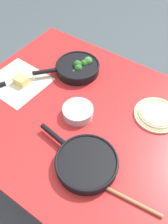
{
  "coord_description": "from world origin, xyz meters",
  "views": [
    {
      "loc": [
        0.44,
        -0.63,
        1.68
      ],
      "look_at": [
        0.0,
        0.0,
        0.74
      ],
      "focal_mm": 40.0,
      "sensor_mm": 36.0,
      "label": 1
    }
  ],
  "objects_px": {
    "prep_bowl_steel": "(78,112)",
    "grater_knife": "(7,83)",
    "wooden_spoon": "(109,189)",
    "skillet_broccoli": "(78,67)",
    "dinner_plate_stack": "(157,114)",
    "cheese_block": "(21,80)",
    "skillet_eggs": "(86,163)"
  },
  "relations": [
    {
      "from": "grater_knife",
      "to": "skillet_broccoli",
      "type": "bearing_deg",
      "value": -11.08
    },
    {
      "from": "skillet_eggs",
      "to": "prep_bowl_steel",
      "type": "relative_size",
      "value": 2.72
    },
    {
      "from": "grater_knife",
      "to": "prep_bowl_steel",
      "type": "xyz_separation_m",
      "value": [
        0.44,
        0.05,
        0.01
      ]
    },
    {
      "from": "skillet_eggs",
      "to": "grater_knife",
      "type": "distance_m",
      "value": 0.65
    },
    {
      "from": "prep_bowl_steel",
      "to": "grater_knife",
      "type": "bearing_deg",
      "value": -173.33
    },
    {
      "from": "wooden_spoon",
      "to": "skillet_broccoli",
      "type": "bearing_deg",
      "value": -50.63
    },
    {
      "from": "wooden_spoon",
      "to": "grater_knife",
      "type": "xyz_separation_m",
      "value": [
        -0.77,
        0.19,
        0.0
      ]
    },
    {
      "from": "wooden_spoon",
      "to": "prep_bowl_steel",
      "type": "relative_size",
      "value": 2.32
    },
    {
      "from": "skillet_eggs",
      "to": "cheese_block",
      "type": "xyz_separation_m",
      "value": [
        -0.57,
        0.21,
        -0.0
      ]
    },
    {
      "from": "skillet_broccoli",
      "to": "skillet_eggs",
      "type": "xyz_separation_m",
      "value": [
        0.38,
        -0.46,
        -0.01
      ]
    },
    {
      "from": "grater_knife",
      "to": "cheese_block",
      "type": "xyz_separation_m",
      "value": [
        0.06,
        0.06,
        0.01
      ]
    },
    {
      "from": "dinner_plate_stack",
      "to": "wooden_spoon",
      "type": "bearing_deg",
      "value": -89.21
    },
    {
      "from": "skillet_eggs",
      "to": "wooden_spoon",
      "type": "relative_size",
      "value": 1.17
    },
    {
      "from": "skillet_eggs",
      "to": "dinner_plate_stack",
      "type": "xyz_separation_m",
      "value": [
        0.13,
        0.42,
        -0.01
      ]
    },
    {
      "from": "skillet_broccoli",
      "to": "skillet_eggs",
      "type": "distance_m",
      "value": 0.59
    },
    {
      "from": "wooden_spoon",
      "to": "dinner_plate_stack",
      "type": "height_order",
      "value": "dinner_plate_stack"
    },
    {
      "from": "wooden_spoon",
      "to": "dinner_plate_stack",
      "type": "bearing_deg",
      "value": -95.79
    },
    {
      "from": "cheese_block",
      "to": "prep_bowl_steel",
      "type": "relative_size",
      "value": 0.5
    },
    {
      "from": "wooden_spoon",
      "to": "cheese_block",
      "type": "height_order",
      "value": "cheese_block"
    },
    {
      "from": "skillet_broccoli",
      "to": "cheese_block",
      "type": "relative_size",
      "value": 4.29
    },
    {
      "from": "skillet_eggs",
      "to": "cheese_block",
      "type": "height_order",
      "value": "skillet_eggs"
    },
    {
      "from": "dinner_plate_stack",
      "to": "prep_bowl_steel",
      "type": "distance_m",
      "value": 0.39
    },
    {
      "from": "skillet_eggs",
      "to": "grater_knife",
      "type": "relative_size",
      "value": 1.71
    },
    {
      "from": "skillet_eggs",
      "to": "wooden_spoon",
      "type": "xyz_separation_m",
      "value": [
        0.14,
        -0.04,
        -0.02
      ]
    },
    {
      "from": "skillet_eggs",
      "to": "grater_knife",
      "type": "xyz_separation_m",
      "value": [
        -0.63,
        0.15,
        -0.02
      ]
    },
    {
      "from": "skillet_broccoli",
      "to": "cheese_block",
      "type": "bearing_deg",
      "value": 4.0
    },
    {
      "from": "skillet_broccoli",
      "to": "wooden_spoon",
      "type": "xyz_separation_m",
      "value": [
        0.51,
        -0.5,
        -0.02
      ]
    },
    {
      "from": "skillet_eggs",
      "to": "grater_knife",
      "type": "bearing_deg",
      "value": -5.67
    },
    {
      "from": "skillet_broccoli",
      "to": "wooden_spoon",
      "type": "relative_size",
      "value": 0.92
    },
    {
      "from": "skillet_broccoli",
      "to": "prep_bowl_steel",
      "type": "relative_size",
      "value": 2.12
    },
    {
      "from": "wooden_spoon",
      "to": "grater_knife",
      "type": "bearing_deg",
      "value": -20.36
    },
    {
      "from": "skillet_broccoli",
      "to": "prep_bowl_steel",
      "type": "distance_m",
      "value": 0.32
    }
  ]
}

